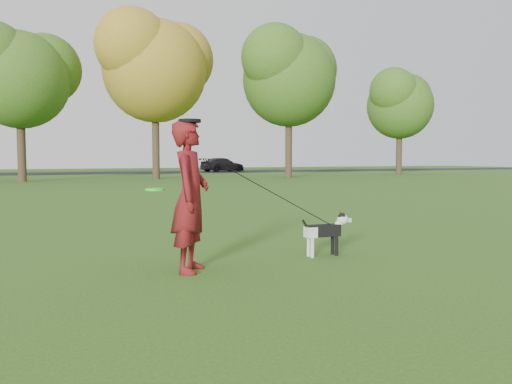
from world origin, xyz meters
name	(u,v)px	position (x,y,z in m)	size (l,w,h in m)	color
ground	(228,258)	(0.00, 0.00, 0.00)	(120.00, 120.00, 0.00)	#285116
road	(82,173)	(0.00, 40.00, 0.01)	(120.00, 7.00, 0.02)	black
man	(190,196)	(-0.68, -0.59, 0.94)	(0.69, 0.45, 1.89)	#5B120D
dog	(327,229)	(1.39, -0.35, 0.38)	(0.83, 0.17, 0.63)	black
car_right	(223,165)	(13.06, 40.00, 0.69)	(1.87, 4.61, 1.34)	#242127
man_held_items	(283,198)	(0.62, -0.50, 0.87)	(2.76, 0.40, 1.47)	#1FFB2C
tree_row	(66,58)	(-1.43, 26.07, 7.41)	(51.74, 8.86, 12.01)	#38281C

